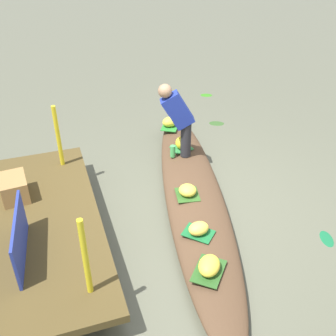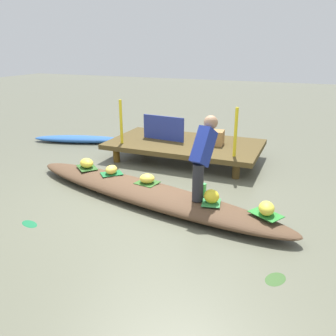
# 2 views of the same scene
# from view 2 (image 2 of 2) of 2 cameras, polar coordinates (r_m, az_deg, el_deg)

# --- Properties ---
(canal_water) EXTENTS (40.00, 40.00, 0.00)m
(canal_water) POSITION_cam_2_polar(r_m,az_deg,el_deg) (5.69, -3.58, -5.17)
(canal_water) COLOR #595A48
(canal_water) RESTS_ON ground
(dock_platform) EXTENTS (3.20, 1.80, 0.38)m
(dock_platform) POSITION_cam_2_polar(r_m,az_deg,el_deg) (7.59, 2.74, 3.82)
(dock_platform) COLOR #4D3D1F
(dock_platform) RESTS_ON ground
(vendor_boat) EXTENTS (4.97, 1.85, 0.24)m
(vendor_boat) POSITION_cam_2_polar(r_m,az_deg,el_deg) (5.64, -3.60, -4.05)
(vendor_boat) COLOR #503825
(vendor_boat) RESTS_ON ground
(moored_boat) EXTENTS (2.39, 1.14, 0.16)m
(moored_boat) POSITION_cam_2_polar(r_m,az_deg,el_deg) (9.27, -14.15, 4.56)
(moored_boat) COLOR #28589F
(moored_boat) RESTS_ON ground
(leaf_mat_0) EXTENTS (0.43, 0.43, 0.01)m
(leaf_mat_0) POSITION_cam_2_polar(r_m,az_deg,el_deg) (6.17, -9.14, -0.91)
(leaf_mat_0) COLOR #196732
(leaf_mat_0) RESTS_ON vendor_boat
(banana_bunch_0) EXTENTS (0.23, 0.28, 0.15)m
(banana_bunch_0) POSITION_cam_2_polar(r_m,az_deg,el_deg) (6.14, -9.17, -0.27)
(banana_bunch_0) COLOR #F9D44F
(banana_bunch_0) RESTS_ON vendor_boat
(leaf_mat_1) EXTENTS (0.52, 0.50, 0.01)m
(leaf_mat_1) POSITION_cam_2_polar(r_m,az_deg,el_deg) (6.57, -13.01, 0.11)
(leaf_mat_1) COLOR #2A5721
(leaf_mat_1) RESTS_ON vendor_boat
(banana_bunch_1) EXTENTS (0.38, 0.37, 0.16)m
(banana_bunch_1) POSITION_cam_2_polar(r_m,az_deg,el_deg) (6.54, -13.07, 0.78)
(banana_bunch_1) COLOR yellow
(banana_bunch_1) RESTS_ON vendor_boat
(leaf_mat_2) EXTENTS (0.38, 0.36, 0.01)m
(leaf_mat_2) POSITION_cam_2_polar(r_m,az_deg,el_deg) (5.71, -3.39, -2.39)
(leaf_mat_2) COLOR #2E5B21
(leaf_mat_2) RESTS_ON vendor_boat
(banana_bunch_2) EXTENTS (0.31, 0.31, 0.15)m
(banana_bunch_2) POSITION_cam_2_polar(r_m,az_deg,el_deg) (5.68, -3.40, -1.71)
(banana_bunch_2) COLOR yellow
(banana_bunch_2) RESTS_ON vendor_boat
(leaf_mat_3) EXTENTS (0.49, 0.44, 0.01)m
(leaf_mat_3) POSITION_cam_2_polar(r_m,az_deg,el_deg) (4.85, 15.60, -7.22)
(leaf_mat_3) COLOR #277E2E
(leaf_mat_3) RESTS_ON vendor_boat
(banana_bunch_3) EXTENTS (0.26, 0.32, 0.17)m
(banana_bunch_3) POSITION_cam_2_polar(r_m,az_deg,el_deg) (4.82, 15.69, -6.31)
(banana_bunch_3) COLOR yellow
(banana_bunch_3) RESTS_ON vendor_boat
(leaf_mat_4) EXTENTS (0.31, 0.36, 0.01)m
(leaf_mat_4) POSITION_cam_2_polar(r_m,az_deg,el_deg) (5.04, 7.03, -5.59)
(leaf_mat_4) COLOR #2E7C3E
(leaf_mat_4) RESTS_ON vendor_boat
(banana_bunch_4) EXTENTS (0.28, 0.26, 0.20)m
(banana_bunch_4) POSITION_cam_2_polar(r_m,az_deg,el_deg) (5.00, 7.08, -4.58)
(banana_bunch_4) COLOR yellow
(banana_bunch_4) RESTS_ON vendor_boat
(vendor_person) EXTENTS (0.29, 0.54, 1.18)m
(vendor_person) POSITION_cam_2_polar(r_m,az_deg,el_deg) (4.96, 5.72, 2.43)
(vendor_person) COLOR #28282D
(vendor_person) RESTS_ON vendor_boat
(water_bottle) EXTENTS (0.08, 0.08, 0.19)m
(water_bottle) POSITION_cam_2_polar(r_m,az_deg,el_deg) (5.23, 5.80, -3.49)
(water_bottle) COLOR #48B45A
(water_bottle) RESTS_ON vendor_boat
(market_banner) EXTENTS (0.98, 0.13, 0.52)m
(market_banner) POSITION_cam_2_polar(r_m,az_deg,el_deg) (7.69, -0.75, 6.50)
(market_banner) COLOR navy
(market_banner) RESTS_ON dock_platform
(railing_post_west) EXTENTS (0.06, 0.06, 0.92)m
(railing_post_west) POSITION_cam_2_polar(r_m,az_deg,el_deg) (7.43, -7.62, 7.43)
(railing_post_west) COLOR gold
(railing_post_west) RESTS_ON dock_platform
(railing_post_east) EXTENTS (0.06, 0.06, 0.92)m
(railing_post_east) POSITION_cam_2_polar(r_m,az_deg,el_deg) (6.58, 10.91, 5.70)
(railing_post_east) COLOR gold
(railing_post_east) RESTS_ON dock_platform
(produce_crate) EXTENTS (0.46, 0.36, 0.30)m
(produce_crate) POSITION_cam_2_polar(r_m,az_deg,el_deg) (7.41, 7.29, 4.94)
(produce_crate) COLOR #9C7341
(produce_crate) RESTS_ON dock_platform
(drifting_plant_1) EXTENTS (0.29, 0.34, 0.01)m
(drifting_plant_1) POSITION_cam_2_polar(r_m,az_deg,el_deg) (4.09, 17.04, -16.83)
(drifting_plant_1) COLOR #325525
(drifting_plant_1) RESTS_ON ground
(drifting_plant_2) EXTENTS (0.33, 0.24, 0.01)m
(drifting_plant_2) POSITION_cam_2_polar(r_m,az_deg,el_deg) (5.32, -21.55, -8.41)
(drifting_plant_2) COLOR #166338
(drifting_plant_2) RESTS_ON ground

